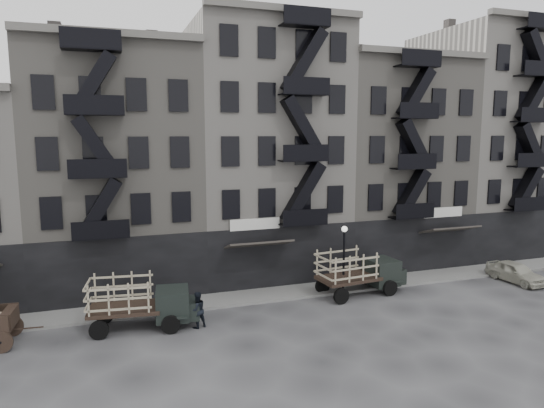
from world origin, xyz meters
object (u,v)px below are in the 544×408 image
object	(u,v)px
car_east	(516,272)
stake_truck_east	(359,269)
stake_truck_west	(140,299)
pedestrian_mid	(197,310)

from	to	relation	value
car_east	stake_truck_east	bearing A→B (deg)	168.93
stake_truck_west	car_east	xyz separation A→B (m)	(24.27, -0.14, -0.87)
stake_truck_east	car_east	xyz separation A→B (m)	(11.11, -1.24, -0.92)
stake_truck_west	stake_truck_east	bearing A→B (deg)	12.21
stake_truck_west	pedestrian_mid	world-z (taller)	stake_truck_west
stake_truck_west	car_east	world-z (taller)	stake_truck_west
stake_truck_east	pedestrian_mid	world-z (taller)	stake_truck_east
car_east	pedestrian_mid	bearing A→B (deg)	177.24
stake_truck_west	car_east	size ratio (longest dim) A/B	1.40
pedestrian_mid	car_east	bearing A→B (deg)	164.14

